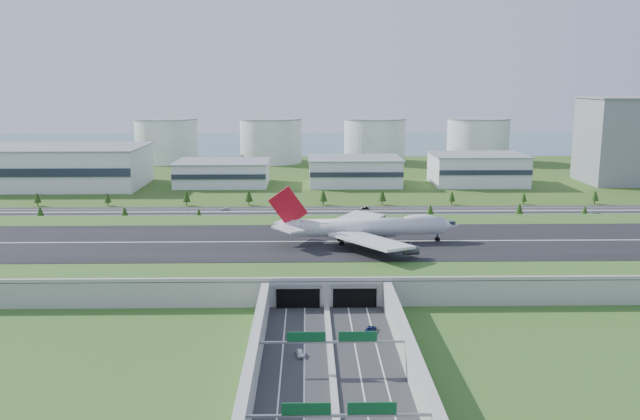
{
  "coord_description": "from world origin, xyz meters",
  "views": [
    {
      "loc": [
        -5.71,
        -243.91,
        67.69
      ],
      "look_at": [
        -0.26,
        35.0,
        13.31
      ],
      "focal_mm": 38.0,
      "sensor_mm": 36.0,
      "label": 1
    }
  ],
  "objects_px": {
    "car_5": "(365,208)",
    "car_2": "(371,329)",
    "boeing_747": "(367,227)",
    "office_tower": "(621,141)",
    "fuel_tank_a": "(167,141)",
    "car_7": "(225,209)",
    "car_6": "(598,214)",
    "car_0": "(300,353)"
  },
  "relations": [
    {
      "from": "car_5",
      "to": "car_2",
      "type": "bearing_deg",
      "value": 1.18
    },
    {
      "from": "boeing_747",
      "to": "car_5",
      "type": "height_order",
      "value": "boeing_747"
    },
    {
      "from": "office_tower",
      "to": "fuel_tank_a",
      "type": "distance_m",
      "value": 340.18
    },
    {
      "from": "car_7",
      "to": "boeing_747",
      "type": "bearing_deg",
      "value": 35.49
    },
    {
      "from": "office_tower",
      "to": "car_5",
      "type": "xyz_separation_m",
      "value": [
        -175.25,
        -90.69,
        -26.71
      ]
    },
    {
      "from": "office_tower",
      "to": "car_7",
      "type": "relative_size",
      "value": 11.41
    },
    {
      "from": "fuel_tank_a",
      "to": "car_2",
      "type": "distance_m",
      "value": 402.42
    },
    {
      "from": "fuel_tank_a",
      "to": "car_2",
      "type": "xyz_separation_m",
      "value": [
        131.51,
        -379.96,
        -16.71
      ]
    },
    {
      "from": "office_tower",
      "to": "boeing_747",
      "type": "bearing_deg",
      "value": -133.02
    },
    {
      "from": "car_2",
      "to": "car_6",
      "type": "xyz_separation_m",
      "value": [
        127.96,
        154.22,
        0.18
      ]
    },
    {
      "from": "fuel_tank_a",
      "to": "car_0",
      "type": "distance_m",
      "value": 412.36
    },
    {
      "from": "car_0",
      "to": "car_6",
      "type": "bearing_deg",
      "value": 38.86
    },
    {
      "from": "car_5",
      "to": "car_7",
      "type": "relative_size",
      "value": 0.84
    },
    {
      "from": "boeing_747",
      "to": "car_2",
      "type": "relative_size",
      "value": 14.71
    },
    {
      "from": "office_tower",
      "to": "car_7",
      "type": "height_order",
      "value": "office_tower"
    },
    {
      "from": "office_tower",
      "to": "car_0",
      "type": "bearing_deg",
      "value": -126.42
    },
    {
      "from": "office_tower",
      "to": "car_0",
      "type": "relative_size",
      "value": 12.23
    },
    {
      "from": "car_6",
      "to": "car_2",
      "type": "bearing_deg",
      "value": 159.03
    },
    {
      "from": "car_7",
      "to": "car_5",
      "type": "bearing_deg",
      "value": 94.64
    },
    {
      "from": "office_tower",
      "to": "car_6",
      "type": "height_order",
      "value": "office_tower"
    },
    {
      "from": "car_2",
      "to": "car_5",
      "type": "xyz_separation_m",
      "value": [
        13.24,
        174.27,
        -0.0
      ]
    },
    {
      "from": "car_5",
      "to": "car_7",
      "type": "distance_m",
      "value": 73.4
    },
    {
      "from": "car_7",
      "to": "office_tower",
      "type": "bearing_deg",
      "value": 114.16
    },
    {
      "from": "car_6",
      "to": "car_7",
      "type": "bearing_deg",
      "value": 102.89
    },
    {
      "from": "car_6",
      "to": "boeing_747",
      "type": "bearing_deg",
      "value": 143.69
    },
    {
      "from": "car_0",
      "to": "car_2",
      "type": "height_order",
      "value": "car_0"
    },
    {
      "from": "car_7",
      "to": "car_2",
      "type": "bearing_deg",
      "value": 23.08
    },
    {
      "from": "office_tower",
      "to": "car_0",
      "type": "height_order",
      "value": "office_tower"
    },
    {
      "from": "boeing_747",
      "to": "car_2",
      "type": "xyz_separation_m",
      "value": [
        -4.59,
        -67.91,
        -13.42
      ]
    },
    {
      "from": "fuel_tank_a",
      "to": "boeing_747",
      "type": "relative_size",
      "value": 0.7
    },
    {
      "from": "office_tower",
      "to": "car_5",
      "type": "height_order",
      "value": "office_tower"
    },
    {
      "from": "boeing_747",
      "to": "car_0",
      "type": "relative_size",
      "value": 15.79
    },
    {
      "from": "car_0",
      "to": "car_7",
      "type": "height_order",
      "value": "car_0"
    },
    {
      "from": "office_tower",
      "to": "car_6",
      "type": "bearing_deg",
      "value": -118.66
    },
    {
      "from": "boeing_747",
      "to": "car_6",
      "type": "relative_size",
      "value": 11.63
    },
    {
      "from": "fuel_tank_a",
      "to": "car_5",
      "type": "distance_m",
      "value": 252.07
    },
    {
      "from": "office_tower",
      "to": "car_2",
      "type": "height_order",
      "value": "office_tower"
    },
    {
      "from": "boeing_747",
      "to": "car_6",
      "type": "distance_m",
      "value": 151.14
    },
    {
      "from": "boeing_747",
      "to": "car_7",
      "type": "height_order",
      "value": "boeing_747"
    },
    {
      "from": "boeing_747",
      "to": "car_5",
      "type": "distance_m",
      "value": 107.55
    },
    {
      "from": "car_2",
      "to": "car_5",
      "type": "height_order",
      "value": "car_2"
    },
    {
      "from": "fuel_tank_a",
      "to": "car_6",
      "type": "relative_size",
      "value": 8.19
    }
  ]
}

